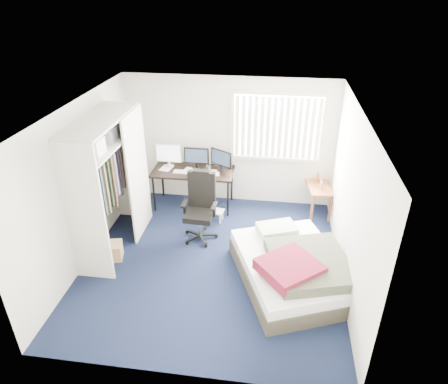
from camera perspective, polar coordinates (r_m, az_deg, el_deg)
ground at (r=6.54m, az=-1.71°, el=-9.88°), size 4.20×4.20×0.00m
room_shell at (r=5.73m, az=-1.92°, el=2.02°), size 4.20×4.20×4.20m
window_assembly at (r=7.50m, az=7.62°, el=9.12°), size 1.72×0.09×1.32m
closet at (r=6.50m, az=-16.20°, el=2.65°), size 0.64×1.84×2.22m
desk at (r=7.70m, az=-4.40°, el=3.34°), size 1.56×0.73×1.23m
office_chair at (r=6.89m, az=-3.35°, el=-3.01°), size 0.59×0.59×1.21m
footstool at (r=7.45m, az=-1.13°, el=-2.99°), size 0.30×0.25×0.22m
nightstand at (r=7.81m, az=13.31°, el=0.60°), size 0.53×0.89×0.75m
bed at (r=6.08m, az=9.92°, el=-10.58°), size 2.03×2.30×0.63m
pine_box at (r=6.78m, az=-15.95°, el=-8.11°), size 0.43×0.36×0.28m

